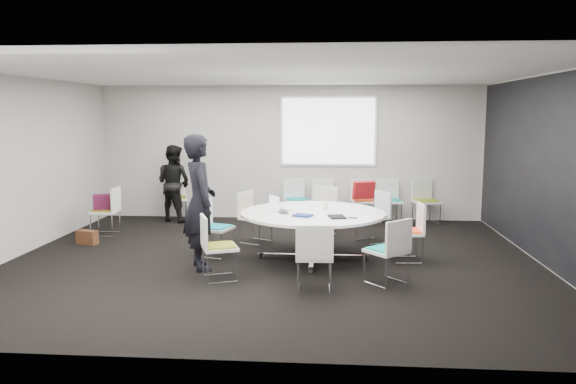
# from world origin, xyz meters

# --- Properties ---
(room_shell) EXTENTS (8.08, 7.08, 2.88)m
(room_shell) POSITION_xyz_m (0.09, 0.00, 1.40)
(room_shell) COLOR black
(room_shell) RESTS_ON ground
(conference_table) EXTENTS (2.19, 2.19, 0.73)m
(conference_table) POSITION_xyz_m (0.60, 0.16, 0.54)
(conference_table) COLOR silver
(conference_table) RESTS_ON ground
(projection_screen) EXTENTS (1.90, 0.03, 1.35)m
(projection_screen) POSITION_xyz_m (0.80, 3.46, 1.85)
(projection_screen) COLOR white
(projection_screen) RESTS_ON room_shell
(chair_ring_a) EXTENTS (0.48, 0.49, 0.88)m
(chair_ring_a) POSITION_xyz_m (2.03, 0.13, 0.28)
(chair_ring_a) COLOR silver
(chair_ring_a) RESTS_ON ground
(chair_ring_b) EXTENTS (0.62, 0.62, 0.88)m
(chair_ring_b) POSITION_xyz_m (1.61, 1.37, 0.28)
(chair_ring_b) COLOR silver
(chair_ring_b) RESTS_ON ground
(chair_ring_c) EXTENTS (0.59, 0.59, 0.88)m
(chair_ring_c) POSITION_xyz_m (0.71, 1.83, 0.28)
(chair_ring_c) COLOR silver
(chair_ring_c) RESTS_ON ground
(chair_ring_d) EXTENTS (0.60, 0.61, 0.88)m
(chair_ring_d) POSITION_xyz_m (-0.43, 1.16, 0.28)
(chair_ring_d) COLOR silver
(chair_ring_d) RESTS_ON ground
(chair_ring_e) EXTENTS (0.57, 0.58, 0.88)m
(chair_ring_e) POSITION_xyz_m (-0.92, 0.20, 0.28)
(chair_ring_e) COLOR silver
(chair_ring_e) RESTS_ON ground
(chair_ring_f) EXTENTS (0.58, 0.59, 0.88)m
(chair_ring_f) POSITION_xyz_m (-0.62, -1.04, 0.28)
(chair_ring_f) COLOR silver
(chair_ring_f) RESTS_ON ground
(chair_ring_g) EXTENTS (0.48, 0.47, 0.88)m
(chair_ring_g) POSITION_xyz_m (0.67, -1.42, 0.28)
(chair_ring_g) COLOR silver
(chair_ring_g) RESTS_ON ground
(chair_ring_h) EXTENTS (0.64, 0.64, 0.88)m
(chair_ring_h) POSITION_xyz_m (1.61, -1.06, 0.28)
(chair_ring_h) COLOR silver
(chair_ring_h) RESTS_ON ground
(chair_back_a) EXTENTS (0.60, 0.60, 0.88)m
(chair_back_a) POSITION_xyz_m (0.18, 3.12, 0.28)
(chair_back_a) COLOR silver
(chair_back_a) RESTS_ON ground
(chair_back_b) EXTENTS (0.55, 0.54, 0.88)m
(chair_back_b) POSITION_xyz_m (0.74, 3.17, 0.28)
(chair_back_b) COLOR silver
(chair_back_b) RESTS_ON ground
(chair_back_c) EXTENTS (0.51, 0.50, 0.88)m
(chair_back_c) POSITION_xyz_m (1.52, 3.14, 0.28)
(chair_back_c) COLOR silver
(chair_back_c) RESTS_ON ground
(chair_back_d) EXTENTS (0.51, 0.50, 0.88)m
(chair_back_d) POSITION_xyz_m (2.06, 3.17, 0.28)
(chair_back_d) COLOR silver
(chair_back_d) RESTS_ON ground
(chair_back_e) EXTENTS (0.59, 0.58, 0.88)m
(chair_back_e) POSITION_xyz_m (2.80, 3.16, 0.28)
(chair_back_e) COLOR silver
(chair_back_e) RESTS_ON ground
(chair_spare_left) EXTENTS (0.47, 0.48, 0.88)m
(chair_spare_left) POSITION_xyz_m (-3.24, 1.55, 0.28)
(chair_spare_left) COLOR silver
(chair_spare_left) RESTS_ON ground
(chair_person_back) EXTENTS (0.58, 0.57, 0.88)m
(chair_person_back) POSITION_xyz_m (-2.38, 3.16, 0.28)
(chair_person_back) COLOR silver
(chair_person_back) RESTS_ON ground
(person_main) EXTENTS (0.71, 0.83, 1.93)m
(person_main) POSITION_xyz_m (-0.99, -0.50, 0.97)
(person_main) COLOR black
(person_main) RESTS_ON ground
(person_back) EXTENTS (0.94, 0.85, 1.58)m
(person_back) POSITION_xyz_m (-2.37, 3.00, 0.79)
(person_back) COLOR black
(person_back) RESTS_ON ground
(laptop) EXTENTS (0.31, 0.39, 0.03)m
(laptop) POSITION_xyz_m (0.19, 0.13, 0.74)
(laptop) COLOR #333338
(laptop) RESTS_ON conference_table
(laptop_lid) EXTENTS (0.18, 0.26, 0.22)m
(laptop_lid) POSITION_xyz_m (0.01, 0.16, 0.86)
(laptop_lid) COLOR silver
(laptop_lid) RESTS_ON conference_table
(notebook_black) EXTENTS (0.28, 0.34, 0.02)m
(notebook_black) POSITION_xyz_m (0.96, -0.26, 0.74)
(notebook_black) COLOR black
(notebook_black) RESTS_ON conference_table
(tablet_folio) EXTENTS (0.32, 0.29, 0.03)m
(tablet_folio) POSITION_xyz_m (0.46, -0.21, 0.74)
(tablet_folio) COLOR navy
(tablet_folio) RESTS_ON conference_table
(papers_right) EXTENTS (0.35, 0.29, 0.00)m
(papers_right) POSITION_xyz_m (1.25, 0.40, 0.73)
(papers_right) COLOR white
(papers_right) RESTS_ON conference_table
(papers_front) EXTENTS (0.34, 0.28, 0.00)m
(papers_front) POSITION_xyz_m (1.41, 0.06, 0.73)
(papers_front) COLOR silver
(papers_front) RESTS_ON conference_table
(cup) EXTENTS (0.08, 0.08, 0.09)m
(cup) POSITION_xyz_m (0.79, 0.46, 0.78)
(cup) COLOR white
(cup) RESTS_ON conference_table
(phone) EXTENTS (0.15, 0.10, 0.01)m
(phone) POSITION_xyz_m (1.19, -0.29, 0.73)
(phone) COLOR black
(phone) RESTS_ON conference_table
(maroon_bag) EXTENTS (0.42, 0.30, 0.28)m
(maroon_bag) POSITION_xyz_m (-3.25, 1.55, 0.62)
(maroon_bag) COLOR #4D142E
(maroon_bag) RESTS_ON chair_spare_left
(brown_bag) EXTENTS (0.39, 0.25, 0.24)m
(brown_bag) POSITION_xyz_m (-3.28, 0.82, 0.12)
(brown_bag) COLOR #482817
(brown_bag) RESTS_ON ground
(red_jacket) EXTENTS (0.47, 0.32, 0.36)m
(red_jacket) POSITION_xyz_m (1.52, 2.91, 0.70)
(red_jacket) COLOR #B0151C
(red_jacket) RESTS_ON chair_back_c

